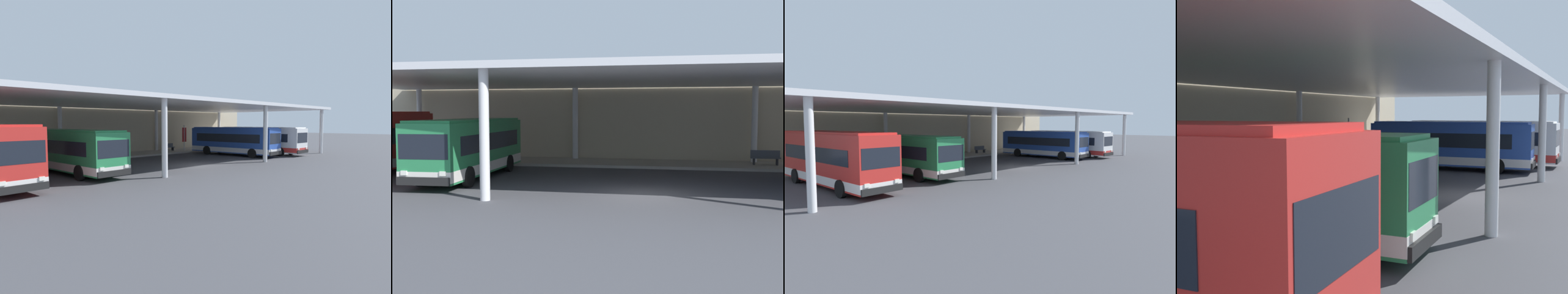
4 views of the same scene
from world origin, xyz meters
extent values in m
plane|color=#47474C|center=(0.00, 0.00, 0.00)|extent=(200.00, 200.00, 0.00)
cube|color=#A39E93|center=(0.00, 11.75, 0.09)|extent=(42.00, 4.50, 0.18)
cube|color=#C1B293|center=(0.00, 15.00, 3.29)|extent=(48.00, 1.60, 6.59)
cube|color=silver|center=(0.00, 5.50, 5.40)|extent=(40.00, 17.00, 0.30)
cylinder|color=silver|center=(-6.17, -2.50, 2.62)|extent=(0.40, 0.40, 5.25)
cylinder|color=silver|center=(6.17, -2.50, 2.62)|extent=(0.40, 0.40, 5.25)
cylinder|color=silver|center=(6.17, 13.50, 2.62)|extent=(0.40, 0.40, 5.25)
cylinder|color=silver|center=(18.50, -2.50, 2.62)|extent=(0.40, 0.40, 5.25)
cylinder|color=silver|center=(18.50, 13.50, 2.62)|extent=(0.40, 0.40, 5.25)
cube|color=black|center=(-15.07, -2.54, 2.25)|extent=(2.30, 0.29, 1.10)
cube|color=yellow|center=(-15.08, -2.51, 3.27)|extent=(1.75, 0.25, 0.28)
cube|color=#28844C|center=(-9.69, 3.64, 1.70)|extent=(3.01, 10.51, 2.70)
cube|color=white|center=(-9.69, 3.64, 0.70)|extent=(3.03, 10.53, 0.50)
cube|color=black|center=(-9.70, 3.79, 2.00)|extent=(2.95, 8.64, 0.90)
cube|color=black|center=(-9.44, -1.51, 2.05)|extent=(2.30, 0.23, 1.10)
cube|color=black|center=(-9.43, -1.59, 0.55)|extent=(2.45, 0.28, 0.36)
cube|color=#2A8B50|center=(-9.69, 3.64, 3.11)|extent=(2.79, 10.08, 0.12)
cube|color=yellow|center=(-9.44, -1.48, 2.87)|extent=(1.75, 0.21, 0.28)
cube|color=white|center=(-10.33, -1.63, 0.90)|extent=(0.28, 0.09, 0.20)
cube|color=white|center=(-8.54, -1.54, 0.90)|extent=(0.28, 0.09, 0.20)
cylinder|color=black|center=(-10.76, 0.36, 0.50)|extent=(0.33, 1.01, 1.00)
cylinder|color=black|center=(-8.31, 0.48, 0.50)|extent=(0.33, 1.01, 1.00)
cylinder|color=black|center=(-8.61, 6.56, 0.50)|extent=(0.33, 1.01, 1.00)
cube|color=#284CA8|center=(9.27, 3.60, 1.70)|extent=(2.98, 10.50, 2.70)
cube|color=silver|center=(9.27, 3.60, 0.70)|extent=(3.00, 10.53, 0.50)
cube|color=black|center=(9.27, 3.75, 2.00)|extent=(2.93, 8.64, 0.90)
cube|color=black|center=(9.51, -1.55, 2.05)|extent=(2.30, 0.23, 1.10)
cube|color=black|center=(9.52, -1.64, 0.55)|extent=(2.45, 0.27, 0.36)
cube|color=#2A50B0|center=(9.27, 3.60, 3.11)|extent=(2.76, 10.08, 0.12)
cube|color=yellow|center=(9.51, -1.52, 2.87)|extent=(1.75, 0.20, 0.28)
cube|color=white|center=(8.62, -1.67, 0.90)|extent=(0.28, 0.09, 0.20)
cube|color=white|center=(10.42, -1.58, 0.90)|extent=(0.28, 0.09, 0.20)
cylinder|color=black|center=(8.20, 0.32, 0.50)|extent=(0.33, 1.01, 1.00)
cylinder|color=black|center=(10.65, 0.43, 0.50)|extent=(0.33, 1.01, 1.00)
cylinder|color=black|center=(7.92, 6.40, 0.50)|extent=(0.33, 1.01, 1.00)
cylinder|color=black|center=(10.37, 6.51, 0.50)|extent=(0.33, 1.01, 1.00)
cube|color=white|center=(13.27, 2.48, 1.70)|extent=(2.56, 10.41, 2.70)
cube|color=red|center=(13.27, 2.48, 0.70)|extent=(2.58, 10.43, 0.50)
cube|color=black|center=(13.27, 2.63, 2.00)|extent=(2.59, 8.54, 0.90)
cube|color=black|center=(13.24, -2.67, 2.05)|extent=(2.30, 0.13, 1.10)
cube|color=black|center=(13.24, -2.76, 0.55)|extent=(2.45, 0.17, 0.36)
cube|color=white|center=(13.27, 2.48, 3.11)|extent=(2.36, 10.00, 0.12)
cube|color=yellow|center=(13.24, -2.64, 2.87)|extent=(1.75, 0.13, 0.28)
cube|color=white|center=(12.34, -2.74, 0.90)|extent=(0.28, 0.08, 0.20)
cube|color=white|center=(14.14, -2.75, 0.90)|extent=(0.28, 0.08, 0.20)
cylinder|color=black|center=(12.02, -0.73, 0.50)|extent=(0.29, 1.00, 1.00)
cylinder|color=black|center=(14.47, -0.75, 0.50)|extent=(0.29, 1.00, 1.00)
cylinder|color=black|center=(12.06, 5.35, 0.50)|extent=(0.29, 1.00, 1.00)
cylinder|color=black|center=(14.51, 5.34, 0.50)|extent=(0.29, 1.00, 1.00)
cube|color=#4C515B|center=(6.66, 11.75, 0.63)|extent=(1.80, 0.44, 0.08)
cube|color=#4C515B|center=(6.66, 11.95, 0.88)|extent=(1.80, 0.06, 0.44)
cube|color=#2D2D33|center=(5.96, 11.75, 0.41)|extent=(0.10, 0.36, 0.45)
cube|color=#2D2D33|center=(7.36, 11.75, 0.41)|extent=(0.10, 0.36, 0.45)
cylinder|color=#B2B2B7|center=(8.62, 10.95, 1.78)|extent=(0.12, 0.12, 3.20)
cube|color=#B22323|center=(8.62, 10.93, 2.16)|extent=(0.70, 0.04, 1.80)
camera|label=1|loc=(-20.49, -19.24, 3.63)|focal=30.36mm
camera|label=2|loc=(1.82, -20.68, 3.59)|focal=44.73mm
camera|label=3|loc=(-23.06, -17.98, 4.03)|focal=28.90mm
camera|label=4|loc=(-19.87, -5.42, 3.69)|focal=41.85mm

